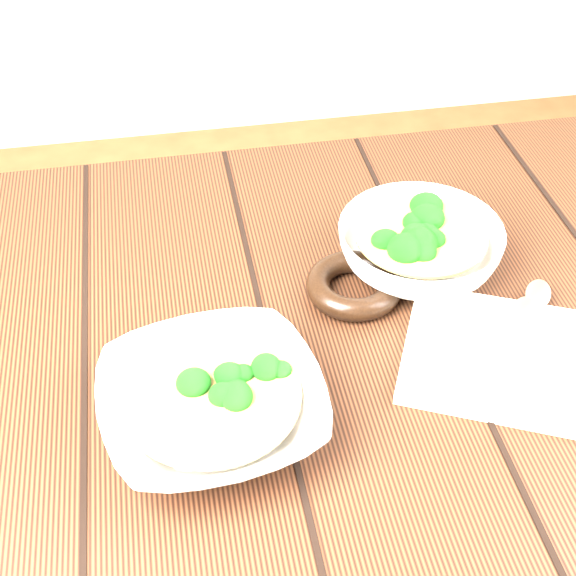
{
  "coord_description": "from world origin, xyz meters",
  "views": [
    {
      "loc": [
        -0.11,
        -0.62,
        1.38
      ],
      "look_at": [
        0.01,
        0.03,
        0.8
      ],
      "focal_mm": 50.0,
      "sensor_mm": 36.0,
      "label": 1
    }
  ],
  "objects": [
    {
      "name": "table",
      "position": [
        0.0,
        0.0,
        0.63
      ],
      "size": [
        1.2,
        0.8,
        0.75
      ],
      "color": "#371D0F",
      "rests_on": "ground"
    },
    {
      "name": "napkin",
      "position": [
        0.23,
        -0.08,
        0.76
      ],
      "size": [
        0.27,
        0.26,
        0.01
      ],
      "primitive_type": "cube",
      "rotation": [
        0.0,
        0.0,
        -0.44
      ],
      "color": "beige",
      "rests_on": "table"
    },
    {
      "name": "spoon_right",
      "position": [
        0.28,
        -0.03,
        0.77
      ],
      "size": [
        0.11,
        0.16,
        0.01
      ],
      "color": "#9C9989",
      "rests_on": "napkin"
    },
    {
      "name": "soup_bowl_back",
      "position": [
        0.18,
        0.09,
        0.78
      ],
      "size": [
        0.24,
        0.24,
        0.07
      ],
      "color": "silver",
      "rests_on": "table"
    },
    {
      "name": "spoon_left",
      "position": [
        0.24,
        -0.05,
        0.77
      ],
      "size": [
        0.13,
        0.15,
        0.01
      ],
      "color": "#9C9989",
      "rests_on": "napkin"
    },
    {
      "name": "soup_bowl_front",
      "position": [
        -0.09,
        -0.1,
        0.78
      ],
      "size": [
        0.24,
        0.24,
        0.06
      ],
      "color": "silver",
      "rests_on": "table"
    },
    {
      "name": "trivet",
      "position": [
        0.09,
        0.06,
        0.76
      ],
      "size": [
        0.15,
        0.15,
        0.03
      ],
      "primitive_type": "torus",
      "rotation": [
        0.0,
        0.0,
        -0.4
      ],
      "color": "black",
      "rests_on": "table"
    }
  ]
}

